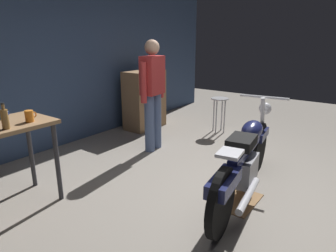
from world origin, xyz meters
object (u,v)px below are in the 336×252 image
object	(u,v)px
person_standing	(153,91)
shop_stool	(220,106)
wooden_dresser	(145,100)
mug_orange_travel	(30,116)
mug_blue_enamel	(3,115)
bottle	(5,119)
motorcycle	(245,158)

from	to	relation	value
person_standing	shop_stool	xyz separation A→B (m)	(1.41, -0.42, -0.43)
wooden_dresser	mug_orange_travel	world-z (taller)	wooden_dresser
wooden_dresser	mug_orange_travel	size ratio (longest dim) A/B	9.29
mug_blue_enamel	shop_stool	bearing A→B (deg)	-11.37
mug_orange_travel	bottle	size ratio (longest dim) A/B	0.49
shop_stool	mug_blue_enamel	world-z (taller)	mug_blue_enamel
mug_orange_travel	mug_blue_enamel	world-z (taller)	mug_orange_travel
motorcycle	mug_blue_enamel	distance (m)	2.57
mug_blue_enamel	wooden_dresser	bearing A→B (deg)	11.66
motorcycle	shop_stool	distance (m)	2.33
motorcycle	wooden_dresser	distance (m)	2.92
shop_stool	wooden_dresser	world-z (taller)	wooden_dresser
person_standing	shop_stool	bearing A→B (deg)	156.79
person_standing	mug_orange_travel	xyz separation A→B (m)	(-1.95, -0.04, 0.03)
mug_orange_travel	bottle	xyz separation A→B (m)	(-0.26, -0.05, 0.04)
wooden_dresser	mug_orange_travel	bearing A→B (deg)	-161.79
motorcycle	bottle	world-z (taller)	bottle
shop_stool	wooden_dresser	xyz separation A→B (m)	(-0.59, 1.29, 0.05)
person_standing	mug_blue_enamel	xyz separation A→B (m)	(-2.06, 0.28, 0.02)
person_standing	shop_stool	distance (m)	1.54
person_standing	wooden_dresser	world-z (taller)	person_standing
bottle	shop_stool	bearing A→B (deg)	-5.14
motorcycle	bottle	distance (m)	2.40
bottle	motorcycle	bearing A→B (deg)	-43.82
shop_stool	person_standing	bearing A→B (deg)	163.58
mug_orange_travel	bottle	bearing A→B (deg)	-168.22
motorcycle	shop_stool	world-z (taller)	motorcycle
bottle	person_standing	bearing A→B (deg)	2.35
motorcycle	wooden_dresser	size ratio (longest dim) A/B	1.98
mug_orange_travel	wooden_dresser	bearing A→B (deg)	18.21
wooden_dresser	mug_blue_enamel	size ratio (longest dim) A/B	10.42
person_standing	shop_stool	world-z (taller)	person_standing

